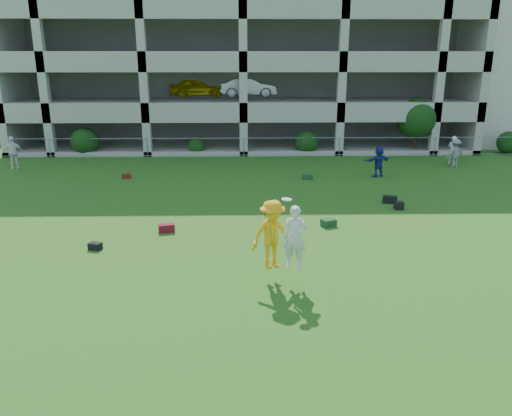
{
  "coord_description": "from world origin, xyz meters",
  "views": [
    {
      "loc": [
        0.06,
        -11.88,
        5.85
      ],
      "look_at": [
        0.4,
        3.0,
        1.4
      ],
      "focal_mm": 35.0,
      "sensor_mm": 36.0,
      "label": 1
    }
  ],
  "objects_px": {
    "bystander_e": "(453,150)",
    "bystander_f": "(455,153)",
    "frisbee_contest": "(277,235)",
    "parking_garage": "(243,57)",
    "crate_d": "(399,206)",
    "bystander_b": "(13,153)",
    "bystander_d": "(379,161)"
  },
  "relations": [
    {
      "from": "bystander_d",
      "to": "frisbee_contest",
      "type": "bearing_deg",
      "value": 43.2
    },
    {
      "from": "parking_garage",
      "to": "bystander_f",
      "type": "bearing_deg",
      "value": -45.59
    },
    {
      "from": "bystander_f",
      "to": "frisbee_contest",
      "type": "height_order",
      "value": "frisbee_contest"
    },
    {
      "from": "bystander_e",
      "to": "bystander_d",
      "type": "bearing_deg",
      "value": 74.94
    },
    {
      "from": "crate_d",
      "to": "frisbee_contest",
      "type": "bearing_deg",
      "value": -128.8
    },
    {
      "from": "bystander_b",
      "to": "bystander_f",
      "type": "height_order",
      "value": "bystander_b"
    },
    {
      "from": "crate_d",
      "to": "parking_garage",
      "type": "relative_size",
      "value": 0.01
    },
    {
      "from": "bystander_e",
      "to": "bystander_f",
      "type": "relative_size",
      "value": 1.03
    },
    {
      "from": "bystander_b",
      "to": "bystander_f",
      "type": "distance_m",
      "value": 24.62
    },
    {
      "from": "bystander_e",
      "to": "crate_d",
      "type": "xyz_separation_m",
      "value": [
        -5.74,
        -8.87,
        -0.67
      ]
    },
    {
      "from": "frisbee_contest",
      "to": "parking_garage",
      "type": "xyz_separation_m",
      "value": [
        -0.91,
        27.02,
        4.68
      ]
    },
    {
      "from": "bystander_b",
      "to": "parking_garage",
      "type": "relative_size",
      "value": 0.06
    },
    {
      "from": "bystander_d",
      "to": "crate_d",
      "type": "height_order",
      "value": "bystander_d"
    },
    {
      "from": "bystander_d",
      "to": "bystander_f",
      "type": "bearing_deg",
      "value": -175.77
    },
    {
      "from": "parking_garage",
      "to": "bystander_e",
      "type": "bearing_deg",
      "value": -43.48
    },
    {
      "from": "bystander_b",
      "to": "bystander_d",
      "type": "distance_m",
      "value": 19.83
    },
    {
      "from": "bystander_e",
      "to": "frisbee_contest",
      "type": "height_order",
      "value": "frisbee_contest"
    },
    {
      "from": "bystander_b",
      "to": "bystander_f",
      "type": "bearing_deg",
      "value": -30.42
    },
    {
      "from": "bystander_f",
      "to": "frisbee_contest",
      "type": "xyz_separation_m",
      "value": [
        -10.98,
        -14.89,
        0.54
      ]
    },
    {
      "from": "bystander_b",
      "to": "parking_garage",
      "type": "xyz_separation_m",
      "value": [
        12.73,
        12.11,
        5.11
      ]
    },
    {
      "from": "crate_d",
      "to": "bystander_e",
      "type": "bearing_deg",
      "value": 57.09
    },
    {
      "from": "bystander_e",
      "to": "bystander_f",
      "type": "distance_m",
      "value": 0.72
    },
    {
      "from": "bystander_d",
      "to": "parking_garage",
      "type": "relative_size",
      "value": 0.05
    },
    {
      "from": "crate_d",
      "to": "frisbee_contest",
      "type": "height_order",
      "value": "frisbee_contest"
    },
    {
      "from": "bystander_d",
      "to": "crate_d",
      "type": "bearing_deg",
      "value": 62.58
    },
    {
      "from": "frisbee_contest",
      "to": "parking_garage",
      "type": "distance_m",
      "value": 27.44
    },
    {
      "from": "bystander_b",
      "to": "bystander_f",
      "type": "relative_size",
      "value": 1.14
    },
    {
      "from": "bystander_b",
      "to": "crate_d",
      "type": "height_order",
      "value": "bystander_b"
    },
    {
      "from": "bystander_b",
      "to": "parking_garage",
      "type": "bearing_deg",
      "value": 13.21
    },
    {
      "from": "bystander_e",
      "to": "frisbee_contest",
      "type": "relative_size",
      "value": 0.82
    },
    {
      "from": "bystander_b",
      "to": "frisbee_contest",
      "type": "bearing_deg",
      "value": -77.91
    },
    {
      "from": "bystander_e",
      "to": "bystander_f",
      "type": "height_order",
      "value": "bystander_e"
    }
  ]
}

